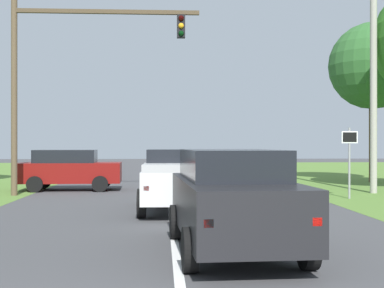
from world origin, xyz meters
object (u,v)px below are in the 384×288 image
Objects in this scene: pickup_truck_lead at (176,179)px; traffic_light at (63,64)px; red_suv_near at (232,198)px; keep_moving_sign at (349,153)px; crossing_suv_far at (69,169)px; extra_tree_1 at (372,66)px; utility_pole_right at (374,80)px.

pickup_truck_lead is 8.06m from traffic_light.
red_suv_near is 1.03× the size of pickup_truck_lead.
red_suv_near reaches higher than pickup_truck_lead.
keep_moving_sign is 0.59× the size of crossing_suv_far.
keep_moving_sign is (10.79, -1.90, -3.49)m from traffic_light.
extra_tree_1 reaches higher than pickup_truck_lead.
keep_moving_sign is 11.75m from crossing_suv_far.
pickup_truck_lead is 1.11× the size of crossing_suv_far.
traffic_light reaches higher than crossing_suv_far.
traffic_light is at bearing 114.55° from red_suv_near.
extra_tree_1 reaches higher than keep_moving_sign.
traffic_light is (-4.32, 5.36, 4.19)m from pickup_truck_lead.
red_suv_near is at bearing -81.60° from pickup_truck_lead.
utility_pole_right is (8.24, 5.62, 3.70)m from pickup_truck_lead.
crossing_suv_far is 0.47× the size of utility_pole_right.
keep_moving_sign is at bearing 28.16° from pickup_truck_lead.
traffic_light is at bearing 170.02° from keep_moving_sign.
red_suv_near is 21.26m from extra_tree_1.
crossing_suv_far is 16.65m from extra_tree_1.
crossing_suv_far is at bearing 170.68° from utility_pole_right.
pickup_truck_lead is 10.64m from utility_pole_right.
crossing_suv_far is 13.39m from utility_pole_right.
utility_pole_right is at bearing 57.84° from red_suv_near.
pickup_truck_lead is at bearing -145.68° from utility_pole_right.
traffic_light is at bearing -155.98° from extra_tree_1.
keep_moving_sign is (5.58, 9.52, 0.66)m from red_suv_near.
keep_moving_sign is 4.09m from utility_pole_right.
crossing_suv_far is (-5.35, 13.76, -0.08)m from red_suv_near.
pickup_truck_lead is 0.62× the size of traffic_light.
traffic_light is 0.92× the size of extra_tree_1.
crossing_suv_far is at bearing 111.25° from red_suv_near.
keep_moving_sign is 0.31× the size of extra_tree_1.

